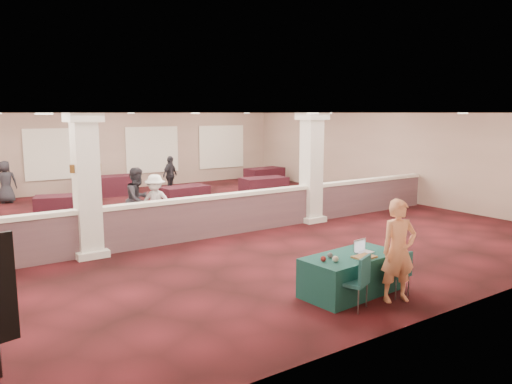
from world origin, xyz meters
TOP-DOWN VIEW (x-y plane):
  - ground at (0.00, 0.00)m, footprint 16.00×16.00m
  - wall_back at (0.00, 8.00)m, footprint 16.00×0.04m
  - wall_front at (0.00, -8.00)m, footprint 16.00×0.04m
  - wall_right at (8.00, 0.00)m, footprint 0.04×16.00m
  - ceiling at (0.00, 0.00)m, footprint 16.00×16.00m
  - partition_wall at (0.00, -1.50)m, footprint 15.60×0.28m
  - column_left at (-3.50, -1.50)m, footprint 0.72×0.72m
  - column_right at (3.00, -1.50)m, footprint 0.72×0.72m
  - sconce_left at (-3.78, -1.50)m, footprint 0.12×0.12m
  - sconce_right at (-3.22, -1.50)m, footprint 0.12×0.12m
  - near_table at (-0.33, -6.50)m, footprint 1.90×1.06m
  - conf_chair_main at (0.26, -7.08)m, footprint 0.41×0.41m
  - conf_chair_side at (-0.77, -7.08)m, footprint 0.59×0.59m
  - woman at (0.07, -7.20)m, footprint 0.74×0.60m
  - far_table_front_center at (1.09, 3.00)m, footprint 1.71×0.95m
  - far_table_front_right at (4.48, 3.00)m, footprint 1.85×1.02m
  - far_table_back_left at (-2.92, 3.20)m, footprint 1.87×1.30m
  - far_table_back_center at (-0.44, 6.50)m, footprint 1.93×1.04m
  - far_table_back_right at (6.50, 5.82)m, footprint 1.82×0.99m
  - attendee_a at (-1.68, 0.20)m, footprint 0.96×0.83m
  - attendee_b at (-1.27, 0.00)m, footprint 1.05×0.98m
  - attendee_c at (1.66, 5.44)m, footprint 0.98×0.83m
  - attendee_d at (-4.00, 7.00)m, footprint 0.78×0.47m
  - laptop_base at (-0.03, -6.52)m, footprint 0.34×0.25m
  - laptop_screen at (-0.04, -6.41)m, footprint 0.32×0.04m
  - screen_glow at (-0.04, -6.42)m, footprint 0.29×0.03m
  - knitting at (-0.26, -6.74)m, footprint 0.41×0.32m
  - yarn_cream at (-0.85, -6.64)m, footprint 0.11×0.11m
  - yarn_red at (-1.00, -6.51)m, footprint 0.10×0.10m
  - yarn_grey at (-0.77, -6.42)m, footprint 0.10×0.10m
  - scissors at (0.32, -6.72)m, footprint 0.12×0.04m

SIDE VIEW (x-z plane):
  - ground at x=0.00m, z-range 0.00..0.00m
  - far_table_front_center at x=1.09m, z-range 0.00..0.67m
  - far_table_back_left at x=-2.92m, z-range 0.00..0.69m
  - near_table at x=-0.33m, z-range 0.00..0.70m
  - far_table_back_right at x=6.50m, z-range 0.00..0.72m
  - far_table_front_right at x=4.48m, z-range 0.00..0.73m
  - far_table_back_center at x=-0.44m, z-range 0.00..0.76m
  - conf_chair_main at x=0.26m, z-range 0.07..0.89m
  - conf_chair_side at x=-0.77m, z-range 0.08..0.99m
  - partition_wall at x=0.00m, z-range 0.02..1.12m
  - scissors at x=0.32m, z-range 0.70..0.72m
  - laptop_base at x=-0.03m, z-range 0.70..0.72m
  - knitting at x=-0.26m, z-range 0.70..0.73m
  - yarn_red at x=-1.00m, z-range 0.70..0.80m
  - yarn_grey at x=-0.77m, z-range 0.70..0.80m
  - yarn_cream at x=-0.85m, z-range 0.70..0.81m
  - attendee_c at x=1.66m, z-range 0.00..1.52m
  - attendee_d at x=-4.00m, z-range 0.00..1.52m
  - attendee_b at x=-1.27m, z-range 0.00..1.55m
  - screen_glow at x=-0.04m, z-range 0.72..0.91m
  - laptop_screen at x=-0.04m, z-range 0.72..0.93m
  - attendee_a at x=-1.68m, z-range 0.00..1.75m
  - woman at x=0.07m, z-range 0.00..1.77m
  - wall_back at x=0.00m, z-range 0.00..3.20m
  - wall_front at x=0.00m, z-range 0.00..3.20m
  - wall_right at x=8.00m, z-range 0.00..3.20m
  - column_left at x=-3.50m, z-range 0.04..3.24m
  - column_right at x=3.00m, z-range 0.04..3.24m
  - sconce_left at x=-3.78m, z-range 1.91..2.09m
  - sconce_right at x=-3.22m, z-range 1.91..2.09m
  - ceiling at x=0.00m, z-range 3.19..3.21m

